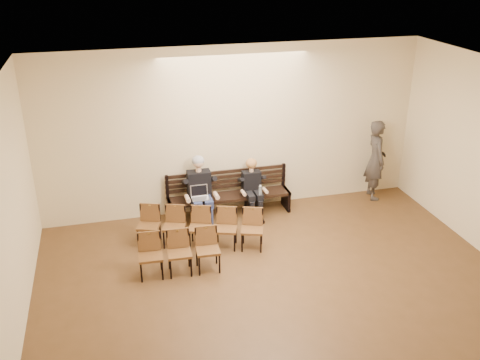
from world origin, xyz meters
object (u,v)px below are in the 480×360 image
(water_bottle, at_px, (260,195))
(passerby, at_px, (376,154))
(seated_man, at_px, (200,190))
(seated_woman, at_px, (252,191))
(laptop, at_px, (201,200))
(chair_row_front, at_px, (200,228))
(bag, at_px, (253,204))
(chair_row_back, at_px, (179,253))
(bench, at_px, (229,205))

(water_bottle, bearing_deg, passerby, 8.36)
(seated_man, bearing_deg, seated_woman, 0.00)
(laptop, distance_m, chair_row_front, 0.83)
(bag, height_order, chair_row_front, chair_row_front)
(seated_woman, distance_m, bag, 0.47)
(bag, height_order, chair_row_back, chair_row_back)
(seated_man, xyz_separation_m, water_bottle, (1.20, -0.25, -0.14))
(passerby, xyz_separation_m, chair_row_front, (-4.18, -1.15, -0.65))
(bench, bearing_deg, seated_man, -169.30)
(chair_row_back, bearing_deg, bag, 49.57)
(seated_man, xyz_separation_m, chair_row_front, (-0.20, -1.00, -0.32))
(bench, height_order, chair_row_front, chair_row_front)
(seated_woman, relative_size, chair_row_back, 0.79)
(passerby, relative_size, chair_row_front, 0.88)
(bench, bearing_deg, water_bottle, -33.52)
(seated_man, height_order, chair_row_back, seated_man)
(seated_woman, xyz_separation_m, water_bottle, (0.09, -0.25, 0.01))
(seated_man, distance_m, seated_woman, 1.12)
(chair_row_front, xyz_separation_m, chair_row_back, (-0.51, -0.81, 0.00))
(seated_man, bearing_deg, bench, 10.70)
(passerby, bearing_deg, seated_man, 100.49)
(seated_man, distance_m, bag, 1.33)
(laptop, distance_m, water_bottle, 1.23)
(seated_man, relative_size, seated_woman, 1.29)
(seated_man, relative_size, bag, 3.87)
(seated_man, xyz_separation_m, laptop, (-0.03, -0.21, -0.13))
(seated_man, height_order, chair_row_front, seated_man)
(seated_man, height_order, water_bottle, seated_man)
(seated_woman, height_order, water_bottle, seated_woman)
(bench, relative_size, passerby, 1.25)
(chair_row_front, bearing_deg, seated_woman, 56.45)
(bench, distance_m, water_bottle, 0.76)
(seated_man, height_order, laptop, seated_man)
(water_bottle, xyz_separation_m, bag, (-0.02, 0.47, -0.42))
(bench, xyz_separation_m, laptop, (-0.67, -0.33, 0.35))
(seated_woman, relative_size, passerby, 0.53)
(bag, bearing_deg, seated_man, -169.48)
(bag, bearing_deg, passerby, -1.37)
(seated_woman, height_order, bag, seated_woman)
(seated_woman, xyz_separation_m, chair_row_front, (-1.31, -1.00, -0.16))
(bench, height_order, water_bottle, water_bottle)
(bench, xyz_separation_m, chair_row_back, (-1.34, -1.92, 0.16))
(water_bottle, bearing_deg, chair_row_front, -152.02)
(seated_woman, bearing_deg, water_bottle, -69.98)
(water_bottle, relative_size, chair_row_front, 0.09)
(seated_woman, xyz_separation_m, chair_row_back, (-1.82, -1.80, -0.16))
(water_bottle, bearing_deg, seated_man, 168.03)
(seated_woman, height_order, chair_row_front, seated_woman)
(seated_woman, height_order, passerby, passerby)
(seated_woman, distance_m, chair_row_front, 1.65)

